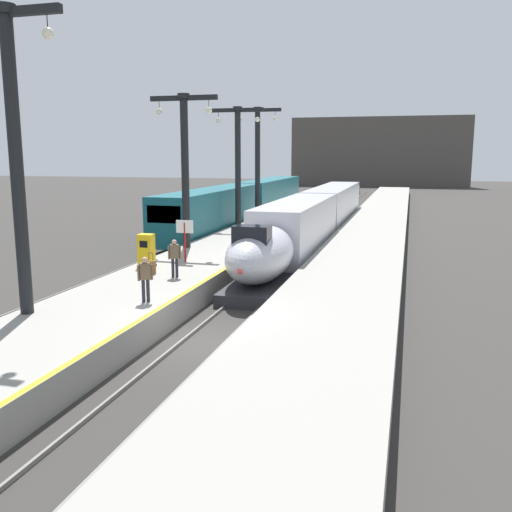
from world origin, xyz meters
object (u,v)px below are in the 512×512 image
Objects in this scene: highspeed_train_main at (314,217)px; regional_train_adjacent at (246,201)px; passenger_near_edge at (175,255)px; departure_info_board at (185,232)px; station_column_near at (14,136)px; ticket_machine_yellow at (146,252)px; station_column_mid at (185,156)px; passenger_mid_platform at (145,276)px; rolling_suitcase at (151,267)px; passenger_far_waiting at (269,216)px; station_column_distant at (258,152)px; station_column_far at (238,155)px.

highspeed_train_main is 12.84m from regional_train_adjacent.
regional_train_adjacent is at bearing 99.88° from passenger_near_edge.
regional_train_adjacent is at bearing 99.10° from departure_info_board.
station_column_near reaches higher than ticket_machine_yellow.
passenger_near_edge is (2.61, -7.77, -4.30)m from station_column_mid.
highspeed_train_main is 22.05m from passenger_mid_platform.
passenger_mid_platform is 1.72× the size of rolling_suitcase.
passenger_far_waiting reaches higher than rolling_suitcase.
passenger_far_waiting is 1.06× the size of ticket_machine_yellow.
station_column_distant is at bearing 90.00° from station_column_mid.
rolling_suitcase is 0.61× the size of ticket_machine_yellow.
station_column_mid is at bearing 90.00° from station_column_near.
station_column_near reaches higher than station_column_mid.
departure_info_board reaches higher than ticket_machine_yellow.
highspeed_train_main is 7.41m from station_column_far.
passenger_mid_platform is 1.00× the size of passenger_far_waiting.
passenger_near_edge is at bearing 68.59° from station_column_near.
station_column_near is 30.35m from station_column_distant.
passenger_near_edge reaches higher than ticket_machine_yellow.
highspeed_train_main is at bearing 74.97° from rolling_suitcase.
ticket_machine_yellow reaches higher than rolling_suitcase.
station_column_far is 5.28m from passenger_far_waiting.
rolling_suitcase is (1.26, -7.38, -4.99)m from station_column_mid.
departure_info_board is at bearing 80.75° from station_column_near.
station_column_mid is 10.29m from station_column_far.
station_column_far is 0.96× the size of station_column_distant.
regional_train_adjacent reaches higher than rolling_suitcase.
station_column_mid reaches higher than regional_train_adjacent.
station_column_mid is 5.17× the size of passenger_near_edge.
station_column_mid is 13.18m from passenger_mid_platform.
highspeed_train_main is 25.52m from station_column_near.
rolling_suitcase is at bearing -97.15° from departure_info_board.
regional_train_adjacent is 28.03m from passenger_near_edge.
departure_info_board is (1.66, -4.25, -3.78)m from station_column_mid.
station_column_near reaches higher than passenger_mid_platform.
ticket_machine_yellow is (-2.26, 1.81, -0.25)m from passenger_near_edge.
highspeed_train_main is 23.86× the size of ticket_machine_yellow.
ticket_machine_yellow is at bearing -88.77° from station_column_far.
regional_train_adjacent is 17.26× the size of departure_info_board.
passenger_near_edge is 2.91m from ticket_machine_yellow.
departure_info_board is (-0.95, 3.52, 0.52)m from passenger_near_edge.
passenger_near_edge is 16.79m from passenger_far_waiting.
rolling_suitcase is at bearing -80.28° from station_column_mid.
departure_info_board is (1.66, -20.17, -4.05)m from station_column_distant.
station_column_distant is 8.70m from passenger_far_waiting.
regional_train_adjacent is 4.14× the size of station_column_far.
station_column_distant is (-0.00, 5.63, 0.22)m from station_column_far.
passenger_far_waiting is at bearing -65.65° from regional_train_adjacent.
passenger_mid_platform is (-2.61, -21.89, 0.11)m from highspeed_train_main.
station_column_mid reaches higher than passenger_near_edge.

